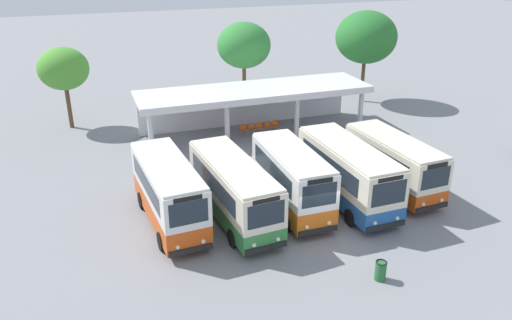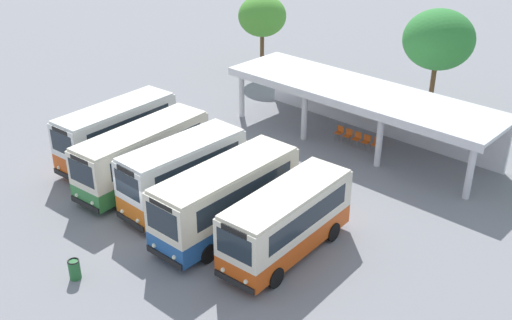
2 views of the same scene
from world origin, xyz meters
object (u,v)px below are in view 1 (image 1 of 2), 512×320
object	(u,v)px
city_bus_second_in_row	(234,188)
litter_bin_apron	(381,270)
waiting_chair_middle_seat	(260,127)
waiting_chair_fifth_seat	(275,124)
city_bus_fifth_blue	(393,162)
waiting_chair_fourth_seat	(268,126)
waiting_chair_second_from_end	(252,128)
city_bus_middle_cream	(292,178)
waiting_chair_end_by_column	(243,129)
city_bus_nearest_orange	(169,191)
city_bus_fourth_amber	(348,171)

from	to	relation	value
city_bus_second_in_row	litter_bin_apron	world-z (taller)	city_bus_second_in_row
waiting_chair_middle_seat	waiting_chair_fifth_seat	xyz separation A→B (m)	(1.30, 0.12, 0.00)
city_bus_fifth_blue	waiting_chair_fourth_seat	size ratio (longest dim) A/B	8.25
city_bus_second_in_row	waiting_chair_fourth_seat	distance (m)	13.24
city_bus_second_in_row	waiting_chair_second_from_end	xyz separation A→B (m)	(4.94, 11.62, -1.24)
city_bus_second_in_row	waiting_chair_middle_seat	world-z (taller)	city_bus_second_in_row
city_bus_middle_cream	litter_bin_apron	distance (m)	7.25
litter_bin_apron	waiting_chair_second_from_end	bearing A→B (deg)	88.23
waiting_chair_end_by_column	waiting_chair_middle_seat	xyz separation A→B (m)	(1.30, -0.02, 0.00)
city_bus_nearest_orange	waiting_chair_end_by_column	world-z (taller)	city_bus_nearest_orange
city_bus_nearest_orange	city_bus_fourth_amber	distance (m)	9.65
city_bus_middle_cream	waiting_chair_end_by_column	size ratio (longest dim) A/B	7.83
city_bus_fourth_amber	city_bus_nearest_orange	bearing A→B (deg)	174.86
city_bus_middle_cream	waiting_chair_fifth_seat	bearing A→B (deg)	72.56
city_bus_fifth_blue	waiting_chair_fifth_seat	bearing A→B (deg)	103.39
waiting_chair_middle_seat	waiting_chair_fifth_seat	bearing A→B (deg)	5.19
waiting_chair_end_by_column	city_bus_middle_cream	bearing A→B (deg)	-95.31
city_bus_second_in_row	city_bus_fourth_amber	xyz separation A→B (m)	(6.41, -0.21, 0.06)
city_bus_nearest_orange	city_bus_middle_cream	world-z (taller)	city_bus_middle_cream
city_bus_nearest_orange	waiting_chair_second_from_end	bearing A→B (deg)	53.40
city_bus_middle_cream	city_bus_second_in_row	bearing A→B (deg)	179.80
litter_bin_apron	waiting_chair_fourth_seat	bearing A→B (deg)	84.25
city_bus_fourth_amber	waiting_chair_second_from_end	xyz separation A→B (m)	(-1.47, 11.83, -1.31)
city_bus_nearest_orange	waiting_chair_second_from_end	size ratio (longest dim) A/B	8.61
waiting_chair_second_from_end	waiting_chair_middle_seat	distance (m)	0.65
litter_bin_apron	city_bus_fifth_blue	bearing A→B (deg)	54.17
city_bus_middle_cream	city_bus_fourth_amber	world-z (taller)	city_bus_middle_cream
waiting_chair_fifth_seat	litter_bin_apron	bearing A→B (deg)	-97.68
city_bus_fourth_amber	litter_bin_apron	distance (m)	7.25
city_bus_fourth_amber	waiting_chair_fifth_seat	size ratio (longest dim) A/B	9.07
city_bus_nearest_orange	waiting_chair_middle_seat	bearing A→B (deg)	51.21
waiting_chair_middle_seat	litter_bin_apron	world-z (taller)	litter_bin_apron
city_bus_second_in_row	litter_bin_apron	bearing A→B (deg)	-58.18
city_bus_second_in_row	waiting_chair_fourth_seat	world-z (taller)	city_bus_second_in_row
waiting_chair_end_by_column	waiting_chair_middle_seat	size ratio (longest dim) A/B	1.00
city_bus_fifth_blue	litter_bin_apron	world-z (taller)	city_bus_fifth_blue
waiting_chair_end_by_column	litter_bin_apron	bearing A→B (deg)	-89.77
city_bus_nearest_orange	litter_bin_apron	world-z (taller)	city_bus_nearest_orange
city_bus_fifth_blue	litter_bin_apron	distance (m)	9.07
city_bus_fifth_blue	city_bus_middle_cream	bearing A→B (deg)	-177.65
waiting_chair_end_by_column	waiting_chair_second_from_end	bearing A→B (deg)	0.35
waiting_chair_second_from_end	waiting_chair_fourth_seat	xyz separation A→B (m)	(1.30, -0.00, 0.00)
city_bus_second_in_row	waiting_chair_second_from_end	size ratio (longest dim) A/B	9.33
waiting_chair_fifth_seat	litter_bin_apron	world-z (taller)	litter_bin_apron
city_bus_fifth_blue	waiting_chair_end_by_column	distance (m)	12.61
waiting_chair_end_by_column	waiting_chair_fifth_seat	distance (m)	2.60
waiting_chair_second_from_end	litter_bin_apron	xyz separation A→B (m)	(-0.58, -18.64, -0.07)
waiting_chair_end_by_column	waiting_chair_fifth_seat	xyz separation A→B (m)	(2.60, 0.10, 0.00)
city_bus_nearest_orange	city_bus_middle_cream	bearing A→B (deg)	-5.93
city_bus_nearest_orange	city_bus_fifth_blue	bearing A→B (deg)	-1.80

